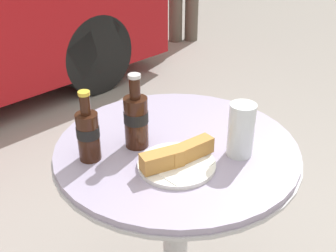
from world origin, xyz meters
TOP-DOWN VIEW (x-y plane):
  - bistro_table at (0.00, 0.00)m, footprint 0.74×0.74m
  - cola_bottle_left at (-0.08, 0.08)m, footprint 0.07×0.07m
  - cola_bottle_right at (-0.22, 0.12)m, footprint 0.06×0.06m
  - drinking_glass at (0.09, -0.16)m, footprint 0.07×0.07m
  - lunch_plate_near at (-0.08, -0.08)m, footprint 0.23×0.22m

SIDE VIEW (x-z plane):
  - bistro_table at x=0.00m, z-range 0.22..1.00m
  - lunch_plate_near at x=-0.08m, z-range 0.77..0.83m
  - drinking_glass at x=0.09m, z-range 0.77..0.93m
  - cola_bottle_right at x=-0.22m, z-range 0.76..0.96m
  - cola_bottle_left at x=-0.08m, z-range 0.75..0.98m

